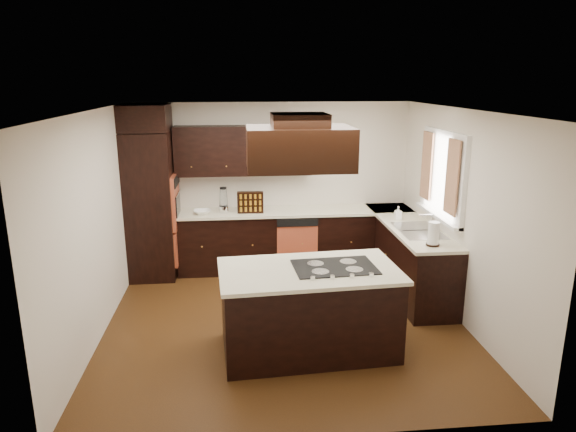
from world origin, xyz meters
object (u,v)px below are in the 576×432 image
object	(u,v)px
oven_column	(151,206)
range_hood	(299,148)
island	(309,311)
spice_rack	(250,202)

from	to	relation	value
oven_column	range_hood	distance (m)	3.13
island	spice_rack	bearing A→B (deg)	99.01
spice_rack	island	bearing A→B (deg)	-74.16
oven_column	range_hood	bearing A→B (deg)	-50.26
oven_column	range_hood	world-z (taller)	range_hood
oven_column	spice_rack	bearing A→B (deg)	-0.57
oven_column	spice_rack	xyz separation A→B (m)	(1.43, -0.01, 0.02)
range_hood	spice_rack	distance (m)	2.53
island	spice_rack	world-z (taller)	spice_rack
spice_rack	oven_column	bearing A→B (deg)	-177.49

